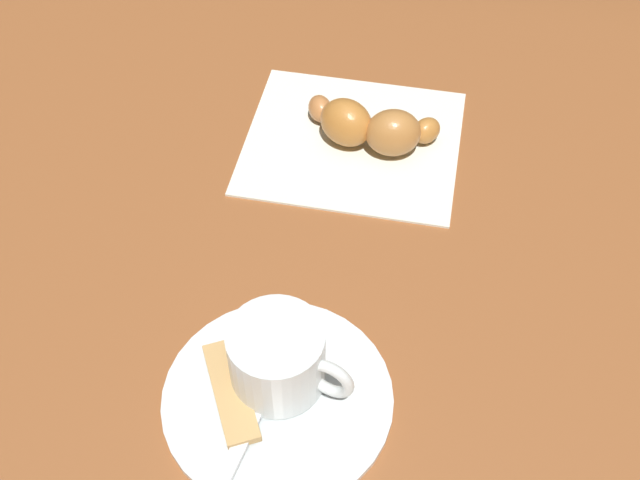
% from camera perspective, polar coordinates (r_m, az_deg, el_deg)
% --- Properties ---
extents(ground_plane, '(1.80, 1.80, 0.00)m').
position_cam_1_polar(ground_plane, '(0.58, 1.16, -0.50)').
color(ground_plane, brown).
extents(saucer, '(0.14, 0.14, 0.01)m').
position_cam_1_polar(saucer, '(0.50, -3.06, -11.11)').
color(saucer, silver).
rests_on(saucer, ground).
extents(espresso_cup, '(0.06, 0.08, 0.05)m').
position_cam_1_polar(espresso_cup, '(0.48, -2.97, -8.41)').
color(espresso_cup, silver).
rests_on(espresso_cup, saucer).
extents(teaspoon, '(0.14, 0.03, 0.01)m').
position_cam_1_polar(teaspoon, '(0.50, -4.23, -11.31)').
color(teaspoon, silver).
rests_on(teaspoon, saucer).
extents(sugar_packet, '(0.07, 0.06, 0.01)m').
position_cam_1_polar(sugar_packet, '(0.50, -6.41, -10.77)').
color(sugar_packet, tan).
rests_on(sugar_packet, saucer).
extents(napkin, '(0.19, 0.20, 0.00)m').
position_cam_1_polar(napkin, '(0.65, 2.34, 7.10)').
color(napkin, silver).
rests_on(napkin, ground).
extents(croissant, '(0.06, 0.12, 0.04)m').
position_cam_1_polar(croissant, '(0.64, 3.44, 8.19)').
color(croissant, '#B9733E').
rests_on(croissant, napkin).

